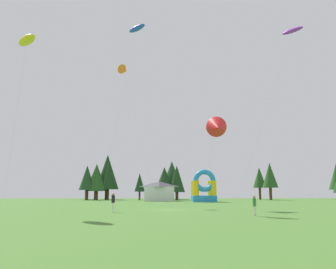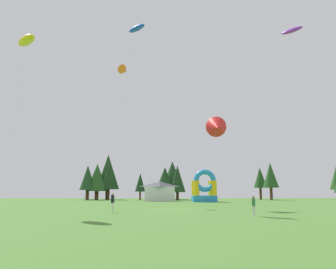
{
  "view_description": "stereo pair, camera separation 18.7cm",
  "coord_description": "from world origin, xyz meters",
  "px_view_note": "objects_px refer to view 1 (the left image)",
  "views": [
    {
      "loc": [
        -1.77,
        -38.92,
        2.02
      ],
      "look_at": [
        0.0,
        10.81,
        9.73
      ],
      "focal_mm": 38.82,
      "sensor_mm": 36.0,
      "label": 1
    },
    {
      "loc": [
        -1.58,
        -38.92,
        2.02
      ],
      "look_at": [
        0.0,
        10.81,
        9.73
      ],
      "focal_mm": 38.82,
      "sensor_mm": 36.0,
      "label": 2
    }
  ],
  "objects_px": {
    "kite_orange_delta": "(124,70)",
    "person_left_edge": "(254,204)",
    "kite_yellow_parafoil": "(27,40)",
    "kite_red_delta": "(217,127)",
    "inflatable_orange_dome": "(204,190)",
    "kite_blue_parafoil": "(137,29)",
    "person_near_camera": "(113,201)",
    "kite_purple_parafoil": "(292,31)",
    "festival_tent": "(159,191)"
  },
  "relations": [
    {
      "from": "kite_orange_delta",
      "to": "person_left_edge",
      "type": "bearing_deg",
      "value": -60.03
    },
    {
      "from": "kite_yellow_parafoil",
      "to": "person_left_edge",
      "type": "relative_size",
      "value": 10.6
    },
    {
      "from": "kite_red_delta",
      "to": "inflatable_orange_dome",
      "type": "xyz_separation_m",
      "value": [
        2.01,
        26.99,
        -6.88
      ]
    },
    {
      "from": "kite_blue_parafoil",
      "to": "inflatable_orange_dome",
      "type": "distance_m",
      "value": 33.76
    },
    {
      "from": "kite_yellow_parafoil",
      "to": "person_near_camera",
      "type": "relative_size",
      "value": 9.34
    },
    {
      "from": "kite_red_delta",
      "to": "kite_purple_parafoil",
      "type": "bearing_deg",
      "value": -42.26
    },
    {
      "from": "kite_red_delta",
      "to": "inflatable_orange_dome",
      "type": "height_order",
      "value": "kite_red_delta"
    },
    {
      "from": "person_left_edge",
      "to": "person_near_camera",
      "type": "bearing_deg",
      "value": 34.48
    },
    {
      "from": "kite_orange_delta",
      "to": "festival_tent",
      "type": "xyz_separation_m",
      "value": [
        5.49,
        20.36,
        -17.68
      ]
    },
    {
      "from": "kite_orange_delta",
      "to": "person_near_camera",
      "type": "bearing_deg",
      "value": -87.5
    },
    {
      "from": "kite_yellow_parafoil",
      "to": "person_near_camera",
      "type": "height_order",
      "value": "kite_yellow_parafoil"
    },
    {
      "from": "kite_purple_parafoil",
      "to": "person_near_camera",
      "type": "relative_size",
      "value": 9.78
    },
    {
      "from": "kite_purple_parafoil",
      "to": "kite_yellow_parafoil",
      "type": "relative_size",
      "value": 1.05
    },
    {
      "from": "kite_yellow_parafoil",
      "to": "festival_tent",
      "type": "relative_size",
      "value": 3.01
    },
    {
      "from": "person_near_camera",
      "to": "kite_orange_delta",
      "type": "bearing_deg",
      "value": -18.45
    },
    {
      "from": "person_left_edge",
      "to": "festival_tent",
      "type": "relative_size",
      "value": 0.28
    },
    {
      "from": "kite_purple_parafoil",
      "to": "kite_orange_delta",
      "type": "xyz_separation_m",
      "value": [
        -18.2,
        18.09,
        1.9
      ]
    },
    {
      "from": "kite_red_delta",
      "to": "person_left_edge",
      "type": "bearing_deg",
      "value": -83.42
    },
    {
      "from": "kite_red_delta",
      "to": "festival_tent",
      "type": "distance_m",
      "value": 33.73
    },
    {
      "from": "kite_purple_parafoil",
      "to": "person_left_edge",
      "type": "bearing_deg",
      "value": -144.32
    },
    {
      "from": "kite_blue_parafoil",
      "to": "person_left_edge",
      "type": "height_order",
      "value": "kite_blue_parafoil"
    },
    {
      "from": "kite_red_delta",
      "to": "person_near_camera",
      "type": "distance_m",
      "value": 14.2
    },
    {
      "from": "festival_tent",
      "to": "person_near_camera",
      "type": "bearing_deg",
      "value": -97.29
    },
    {
      "from": "person_left_edge",
      "to": "festival_tent",
      "type": "xyz_separation_m",
      "value": [
        -7.22,
        42.39,
        0.93
      ]
    },
    {
      "from": "kite_red_delta",
      "to": "inflatable_orange_dome",
      "type": "relative_size",
      "value": 1.78
    },
    {
      "from": "kite_red_delta",
      "to": "person_near_camera",
      "type": "relative_size",
      "value": 5.61
    },
    {
      "from": "person_left_edge",
      "to": "festival_tent",
      "type": "height_order",
      "value": "festival_tent"
    },
    {
      "from": "person_near_camera",
      "to": "kite_blue_parafoil",
      "type": "bearing_deg",
      "value": -35.81
    },
    {
      "from": "kite_orange_delta",
      "to": "inflatable_orange_dome",
      "type": "relative_size",
      "value": 3.49
    },
    {
      "from": "festival_tent",
      "to": "kite_blue_parafoil",
      "type": "bearing_deg",
      "value": -95.72
    },
    {
      "from": "kite_orange_delta",
      "to": "person_left_edge",
      "type": "xyz_separation_m",
      "value": [
        12.71,
        -22.03,
        -18.61
      ]
    },
    {
      "from": "person_near_camera",
      "to": "kite_yellow_parafoil",
      "type": "bearing_deg",
      "value": 71.64
    },
    {
      "from": "kite_yellow_parafoil",
      "to": "person_left_edge",
      "type": "xyz_separation_m",
      "value": [
        20.76,
        -4.83,
        -15.71
      ]
    },
    {
      "from": "kite_red_delta",
      "to": "person_near_camera",
      "type": "xyz_separation_m",
      "value": [
        -10.82,
        -4.75,
        -7.88
      ]
    },
    {
      "from": "inflatable_orange_dome",
      "to": "kite_blue_parafoil",
      "type": "bearing_deg",
      "value": -113.66
    },
    {
      "from": "inflatable_orange_dome",
      "to": "kite_orange_delta",
      "type": "bearing_deg",
      "value": -132.23
    },
    {
      "from": "inflatable_orange_dome",
      "to": "kite_yellow_parafoil",
      "type": "bearing_deg",
      "value": -123.92
    },
    {
      "from": "kite_orange_delta",
      "to": "person_near_camera",
      "type": "xyz_separation_m",
      "value": [
        0.73,
        -16.8,
        -18.48
      ]
    },
    {
      "from": "kite_blue_parafoil",
      "to": "person_left_edge",
      "type": "distance_m",
      "value": 25.45
    },
    {
      "from": "kite_orange_delta",
      "to": "inflatable_orange_dome",
      "type": "xyz_separation_m",
      "value": [
        13.56,
        14.94,
        -17.48
      ]
    },
    {
      "from": "kite_orange_delta",
      "to": "inflatable_orange_dome",
      "type": "distance_m",
      "value": 26.7
    },
    {
      "from": "kite_blue_parafoil",
      "to": "kite_red_delta",
      "type": "bearing_deg",
      "value": -9.26
    },
    {
      "from": "festival_tent",
      "to": "inflatable_orange_dome",
      "type": "bearing_deg",
      "value": -33.86
    },
    {
      "from": "kite_yellow_parafoil",
      "to": "inflatable_orange_dome",
      "type": "relative_size",
      "value": 2.97
    },
    {
      "from": "kite_blue_parafoil",
      "to": "festival_tent",
      "type": "distance_m",
      "value": 36.58
    },
    {
      "from": "kite_purple_parafoil",
      "to": "festival_tent",
      "type": "xyz_separation_m",
      "value": [
        -12.71,
        38.45,
        -15.78
      ]
    },
    {
      "from": "kite_purple_parafoil",
      "to": "person_left_edge",
      "type": "distance_m",
      "value": 18.03
    },
    {
      "from": "kite_orange_delta",
      "to": "person_near_camera",
      "type": "height_order",
      "value": "kite_orange_delta"
    },
    {
      "from": "kite_purple_parafoil",
      "to": "kite_orange_delta",
      "type": "bearing_deg",
      "value": 135.17
    },
    {
      "from": "kite_red_delta",
      "to": "kite_yellow_parafoil",
      "type": "relative_size",
      "value": 0.6
    }
  ]
}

